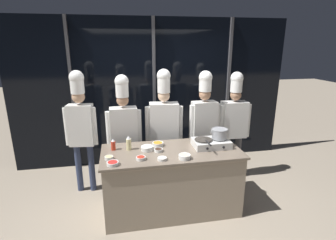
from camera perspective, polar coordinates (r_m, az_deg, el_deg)
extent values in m
plane|color=gray|center=(3.92, 0.72, -18.59)|extent=(24.00, 24.00, 0.00)
cube|color=black|center=(4.93, -3.07, 5.88)|extent=(5.11, 0.04, 2.70)
cube|color=#47474C|center=(4.91, -20.05, 4.87)|extent=(0.05, 0.05, 2.70)
cube|color=#47474C|center=(4.89, -3.00, 5.79)|extent=(0.05, 0.05, 2.70)
cube|color=#47474C|center=(5.28, 12.88, 6.19)|extent=(0.05, 0.05, 2.70)
cube|color=gray|center=(3.69, 0.74, -13.17)|extent=(1.79, 0.78, 0.85)
cube|color=#756656|center=(3.50, 0.77, -6.89)|extent=(1.84, 0.82, 0.03)
cube|color=silver|center=(3.65, 9.35, -5.00)|extent=(0.49, 0.33, 0.10)
cylinder|color=black|center=(3.60, 7.70, -4.33)|extent=(0.20, 0.20, 0.01)
cylinder|color=black|center=(3.46, 8.58, -6.19)|extent=(0.03, 0.01, 0.03)
cylinder|color=black|center=(3.67, 11.04, -4.05)|extent=(0.20, 0.20, 0.01)
cylinder|color=black|center=(3.54, 12.03, -5.86)|extent=(0.03, 0.01, 0.03)
cylinder|color=#38332D|center=(3.59, 7.71, -4.18)|extent=(0.23, 0.23, 0.01)
cone|color=#38332D|center=(3.59, 7.72, -3.92)|extent=(0.24, 0.24, 0.04)
cylinder|color=black|center=(3.40, 8.82, -4.97)|extent=(0.02, 0.18, 0.02)
cylinder|color=#93969B|center=(3.65, 11.10, -2.97)|extent=(0.21, 0.21, 0.13)
torus|color=#93969B|center=(3.62, 11.16, -1.97)|extent=(0.21, 0.21, 0.01)
torus|color=#93969B|center=(3.59, 9.43, -2.45)|extent=(0.01, 0.05, 0.05)
torus|color=#93969B|center=(3.68, 12.82, -2.21)|extent=(0.01, 0.05, 0.05)
cylinder|color=red|center=(3.57, -11.83, -5.47)|extent=(0.06, 0.06, 0.12)
cone|color=white|center=(3.54, -11.90, -4.30)|extent=(0.05, 0.05, 0.03)
cylinder|color=beige|center=(3.53, -8.53, -5.26)|extent=(0.07, 0.07, 0.15)
cone|color=white|center=(3.49, -8.60, -3.76)|extent=(0.06, 0.06, 0.04)
cylinder|color=white|center=(3.64, -2.22, -5.29)|extent=(0.15, 0.15, 0.05)
torus|color=white|center=(3.63, -2.22, -4.95)|extent=(0.16, 0.16, 0.01)
cylinder|color=orange|center=(3.63, -2.22, -5.11)|extent=(0.13, 0.13, 0.03)
cylinder|color=white|center=(3.24, -5.94, -8.29)|extent=(0.12, 0.12, 0.04)
torus|color=white|center=(3.24, -5.95, -8.00)|extent=(0.12, 0.12, 0.01)
cylinder|color=#B22D1E|center=(3.24, -5.95, -8.12)|extent=(0.10, 0.10, 0.02)
cylinder|color=white|center=(3.31, -12.72, -8.06)|extent=(0.11, 0.11, 0.04)
torus|color=white|center=(3.31, -12.74, -7.77)|extent=(0.11, 0.11, 0.01)
cylinder|color=#E0C689|center=(3.31, -12.73, -7.90)|extent=(0.09, 0.09, 0.02)
cylinder|color=white|center=(3.16, -11.94, -9.26)|extent=(0.14, 0.14, 0.04)
torus|color=white|center=(3.15, -11.96, -8.95)|extent=(0.14, 0.14, 0.01)
cylinder|color=red|center=(3.16, -11.96, -9.08)|extent=(0.11, 0.11, 0.02)
cylinder|color=white|center=(3.50, -4.58, -6.17)|extent=(0.16, 0.16, 0.05)
torus|color=white|center=(3.49, -4.59, -5.76)|extent=(0.16, 0.16, 0.01)
cylinder|color=white|center=(3.50, -4.59, -5.96)|extent=(0.13, 0.13, 0.03)
cylinder|color=white|center=(3.22, -1.30, -8.45)|extent=(0.11, 0.11, 0.03)
torus|color=white|center=(3.21, -1.30, -8.20)|extent=(0.12, 0.12, 0.01)
cylinder|color=silver|center=(3.22, -1.30, -8.31)|extent=(0.09, 0.09, 0.02)
cylinder|color=white|center=(3.46, -2.11, -6.57)|extent=(0.11, 0.11, 0.04)
torus|color=white|center=(3.45, -2.12, -6.30)|extent=(0.11, 0.11, 0.01)
cylinder|color=#382319|center=(3.46, -2.12, -6.42)|extent=(0.09, 0.09, 0.02)
cylinder|color=white|center=(3.25, 3.62, -7.99)|extent=(0.15, 0.15, 0.05)
torus|color=white|center=(3.24, 3.63, -7.57)|extent=(0.15, 0.15, 0.01)
cylinder|color=beige|center=(3.25, 3.63, -7.77)|extent=(0.12, 0.12, 0.03)
cylinder|color=#2D3856|center=(4.32, -16.27, -9.90)|extent=(0.09, 0.09, 0.77)
cylinder|color=#2D3856|center=(4.37, -18.84, -9.82)|extent=(0.09, 0.09, 0.77)
cube|color=white|center=(4.09, -18.39, -1.06)|extent=(0.38, 0.24, 0.62)
cylinder|color=white|center=(4.02, -15.71, -1.31)|extent=(0.07, 0.07, 0.57)
cylinder|color=white|center=(4.13, -21.18, -1.35)|extent=(0.07, 0.07, 0.57)
sphere|color=tan|center=(3.99, -18.94, 4.78)|extent=(0.18, 0.18, 0.18)
cylinder|color=white|center=(3.96, -19.16, 7.10)|extent=(0.19, 0.19, 0.23)
sphere|color=white|center=(3.95, -19.32, 8.72)|extent=(0.21, 0.21, 0.21)
cylinder|color=#2D3856|center=(4.25, -7.65, -10.02)|extent=(0.10, 0.10, 0.74)
cylinder|color=#2D3856|center=(4.24, -10.65, -10.23)|extent=(0.10, 0.10, 0.74)
cube|color=white|center=(3.99, -9.58, -1.50)|extent=(0.41, 0.22, 0.60)
cylinder|color=white|center=(3.98, -6.34, -1.65)|extent=(0.08, 0.08, 0.55)
cylinder|color=white|center=(3.96, -12.77, -2.06)|extent=(0.08, 0.08, 0.55)
sphere|color=#A87A5B|center=(3.88, -9.87, 4.26)|extent=(0.18, 0.18, 0.18)
cylinder|color=white|center=(3.85, -9.98, 6.60)|extent=(0.19, 0.19, 0.23)
sphere|color=white|center=(3.84, -10.07, 8.27)|extent=(0.20, 0.20, 0.20)
cylinder|color=#4C4C51|center=(4.34, 0.77, -9.13)|extent=(0.12, 0.12, 0.76)
cylinder|color=#4C4C51|center=(4.32, -2.49, -9.25)|extent=(0.12, 0.12, 0.76)
cube|color=white|center=(4.08, -0.90, -0.49)|extent=(0.46, 0.27, 0.61)
cylinder|color=white|center=(4.08, 2.62, -0.81)|extent=(0.09, 0.09, 0.56)
cylinder|color=white|center=(4.04, -4.37, -0.99)|extent=(0.09, 0.09, 0.56)
sphere|color=beige|center=(3.98, -0.93, 5.29)|extent=(0.18, 0.18, 0.18)
cylinder|color=white|center=(3.95, -0.94, 7.80)|extent=(0.19, 0.19, 0.25)
sphere|color=white|center=(3.93, -0.95, 9.62)|extent=(0.20, 0.20, 0.20)
cylinder|color=#2D3856|center=(4.47, 8.73, -8.50)|extent=(0.10, 0.10, 0.76)
cylinder|color=#2D3856|center=(4.40, 6.18, -8.83)|extent=(0.10, 0.10, 0.76)
cube|color=white|center=(4.19, 7.81, -0.12)|extent=(0.39, 0.22, 0.61)
cylinder|color=white|center=(4.25, 10.63, -0.21)|extent=(0.08, 0.08, 0.57)
cylinder|color=white|center=(4.10, 5.18, -0.63)|extent=(0.08, 0.08, 0.57)
sphere|color=#A87A5B|center=(4.09, 8.03, 5.53)|extent=(0.18, 0.18, 0.18)
cylinder|color=white|center=(4.07, 8.12, 7.69)|extent=(0.19, 0.19, 0.21)
sphere|color=white|center=(4.05, 8.18, 9.17)|extent=(0.21, 0.21, 0.21)
cylinder|color=#4C4C51|center=(4.71, 14.84, -7.70)|extent=(0.11, 0.11, 0.74)
cylinder|color=#4C4C51|center=(4.62, 12.28, -7.97)|extent=(0.11, 0.11, 0.74)
cube|color=white|center=(4.44, 14.15, 0.09)|extent=(0.41, 0.22, 0.60)
cylinder|color=white|center=(4.51, 16.97, -0.10)|extent=(0.08, 0.08, 0.55)
cylinder|color=white|center=(4.33, 11.52, -0.39)|extent=(0.08, 0.08, 0.55)
sphere|color=#A87A5B|center=(4.34, 14.52, 5.29)|extent=(0.18, 0.18, 0.18)
cylinder|color=white|center=(4.32, 14.67, 7.36)|extent=(0.19, 0.19, 0.22)
sphere|color=white|center=(4.30, 14.78, 8.82)|extent=(0.20, 0.20, 0.20)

